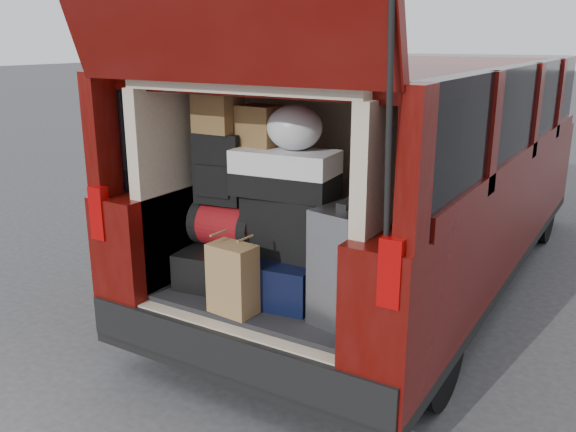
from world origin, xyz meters
name	(u,v)px	position (x,y,z in m)	size (l,w,h in m)	color
ground	(264,391)	(0.00, 0.00, 0.00)	(80.00, 80.00, 0.00)	#37373A
minivan	(394,176)	(0.00, 1.86, 0.91)	(1.90, 5.35, 2.77)	black
load_floor	(289,329)	(0.00, 0.28, 0.28)	(1.24, 1.05, 0.55)	black
black_hardshell	(223,263)	(-0.40, 0.16, 0.66)	(0.39, 0.53, 0.21)	black
navy_hardshell	(284,274)	(0.03, 0.17, 0.67)	(0.45, 0.55, 0.24)	black
silver_roller	(350,263)	(0.48, 0.09, 0.85)	(0.25, 0.40, 0.60)	silver
kraft_bag	(233,279)	(-0.07, -0.17, 0.74)	(0.24, 0.16, 0.38)	olive
red_duffel	(229,225)	(-0.35, 0.17, 0.90)	(0.42, 0.27, 0.27)	maroon
black_soft_case	(289,225)	(0.05, 0.19, 0.96)	(0.47, 0.28, 0.34)	black
backpack	(221,168)	(-0.39, 0.16, 1.24)	(0.28, 0.17, 0.40)	black
twotone_duffel	(285,173)	(0.03, 0.18, 1.25)	(0.55, 0.29, 0.25)	silver
grocery_sack_lower	(218,113)	(-0.40, 0.16, 1.55)	(0.24, 0.19, 0.21)	brown
grocery_sack_upper	(260,126)	(-0.16, 0.23, 1.49)	(0.22, 0.18, 0.22)	brown
plastic_bag_center	(295,128)	(0.07, 0.21, 1.50)	(0.30, 0.28, 0.24)	silver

